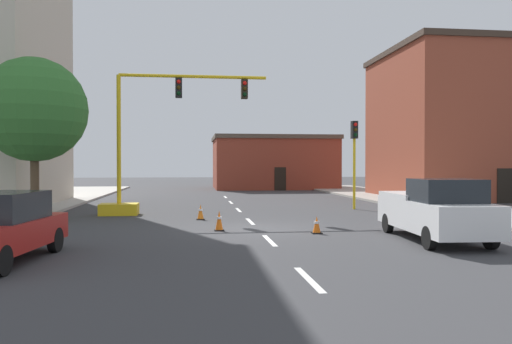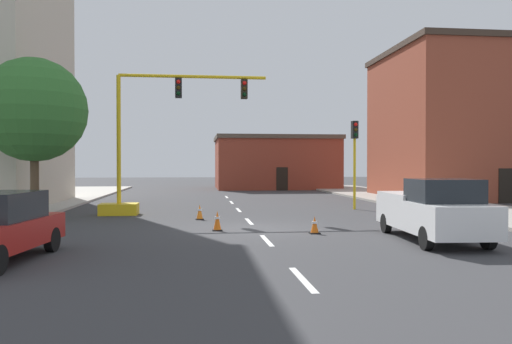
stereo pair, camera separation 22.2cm
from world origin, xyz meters
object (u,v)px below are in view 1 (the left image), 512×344
at_px(tree_left_near, 34,110).
at_px(traffic_cone_roadside_b, 201,212).
at_px(traffic_light_pole_right, 354,144).
at_px(traffic_cone_roadside_c, 317,225).
at_px(pickup_truck_white, 435,210).
at_px(traffic_signal_gantry, 140,170).
at_px(traffic_cone_roadside_a, 219,221).

bearing_deg(tree_left_near, traffic_cone_roadside_b, -4.04).
bearing_deg(traffic_light_pole_right, traffic_cone_roadside_c, -115.44).
relative_size(tree_left_near, pickup_truck_white, 1.28).
distance_m(traffic_light_pole_right, traffic_cone_roadside_c, 10.75).
xyz_separation_m(traffic_signal_gantry, traffic_cone_roadside_b, (2.89, -2.62, -1.85)).
distance_m(tree_left_near, traffic_cone_roadside_a, 9.93).
relative_size(traffic_light_pole_right, traffic_cone_roadside_a, 6.46).
relative_size(traffic_signal_gantry, traffic_light_pole_right, 1.68).
bearing_deg(traffic_cone_roadside_c, traffic_cone_roadside_a, 160.63).
bearing_deg(traffic_light_pole_right, traffic_cone_roadside_a, -133.91).
height_order(pickup_truck_white, traffic_cone_roadside_b, pickup_truck_white).
bearing_deg(traffic_signal_gantry, traffic_light_pole_right, 8.10).
bearing_deg(tree_left_near, traffic_signal_gantry, 26.49).
bearing_deg(tree_left_near, pickup_truck_white, -27.66).
bearing_deg(traffic_signal_gantry, pickup_truck_white, -43.46).
distance_m(traffic_signal_gantry, traffic_cone_roadside_a, 7.58).
distance_m(traffic_cone_roadside_a, traffic_cone_roadside_b, 3.90).
bearing_deg(traffic_cone_roadside_c, pickup_truck_white, -31.39).
bearing_deg(traffic_light_pole_right, pickup_truck_white, -95.31).
relative_size(tree_left_near, traffic_cone_roadside_a, 9.50).
distance_m(traffic_signal_gantry, traffic_light_pole_right, 11.48).
distance_m(traffic_cone_roadside_a, traffic_cone_roadside_c, 3.57).
bearing_deg(traffic_light_pole_right, traffic_cone_roadside_b, -153.30).
height_order(traffic_signal_gantry, traffic_cone_roadside_c, traffic_signal_gantry).
distance_m(tree_left_near, traffic_cone_roadside_c, 13.21).
relative_size(traffic_light_pole_right, pickup_truck_white, 0.87).
bearing_deg(traffic_cone_roadside_b, traffic_signal_gantry, 137.86).
height_order(traffic_light_pole_right, tree_left_near, tree_left_near).
bearing_deg(traffic_cone_roadside_c, tree_left_near, 153.52).
bearing_deg(traffic_signal_gantry, tree_left_near, -153.51).
height_order(traffic_light_pole_right, traffic_cone_roadside_a, traffic_light_pole_right).
relative_size(pickup_truck_white, traffic_cone_roadside_a, 7.42).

